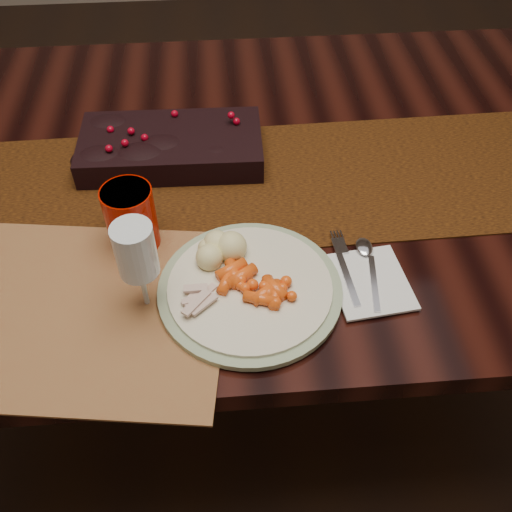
{
  "coord_description": "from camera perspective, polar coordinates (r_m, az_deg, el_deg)",
  "views": [
    {
      "loc": [
        -0.04,
        -0.88,
        1.44
      ],
      "look_at": [
        0.01,
        -0.29,
        0.8
      ],
      "focal_mm": 40.0,
      "sensor_mm": 36.0,
      "label": 1
    }
  ],
  "objects": [
    {
      "name": "centerpiece",
      "position": [
        1.12,
        -8.5,
        11.12
      ],
      "size": [
        0.35,
        0.18,
        0.07
      ],
      "primitive_type": null,
      "rotation": [
        0.0,
        0.0,
        -0.02
      ],
      "color": "black",
      "rests_on": "table_runner"
    },
    {
      "name": "baby_carrots",
      "position": [
        0.86,
        -1.29,
        -2.88
      ],
      "size": [
        0.12,
        0.1,
        0.02
      ],
      "primitive_type": null,
      "rotation": [
        0.0,
        0.0,
        0.04
      ],
      "color": "#EA5012",
      "rests_on": "dinner_plate"
    },
    {
      "name": "floor",
      "position": [
        1.69,
        -1.02,
        -11.11
      ],
      "size": [
        5.0,
        5.0,
        0.0
      ],
      "primitive_type": "plane",
      "color": "black",
      "rests_on": "ground"
    },
    {
      "name": "red_cup",
      "position": [
        0.94,
        -12.4,
        3.75
      ],
      "size": [
        0.1,
        0.1,
        0.11
      ],
      "primitive_type": "cylinder",
      "rotation": [
        0.0,
        0.0,
        -0.33
      ],
      "color": "#A40C00",
      "rests_on": "placemat_main"
    },
    {
      "name": "napkin",
      "position": [
        0.91,
        11.3,
        -2.52
      ],
      "size": [
        0.13,
        0.15,
        0.0
      ],
      "primitive_type": "cube",
      "rotation": [
        0.0,
        0.0,
        0.11
      ],
      "color": "silver",
      "rests_on": "placemat_main"
    },
    {
      "name": "dinner_plate",
      "position": [
        0.88,
        -0.61,
        -3.29
      ],
      "size": [
        0.33,
        0.33,
        0.02
      ],
      "primitive_type": "cylinder",
      "rotation": [
        0.0,
        0.0,
        0.18
      ],
      "color": "beige",
      "rests_on": "placemat_main"
    },
    {
      "name": "fork",
      "position": [
        0.91,
        8.96,
        -1.38
      ],
      "size": [
        0.03,
        0.14,
        0.0
      ],
      "primitive_type": null,
      "rotation": [
        0.0,
        0.0,
        0.08
      ],
      "color": "white",
      "rests_on": "napkin"
    },
    {
      "name": "table_runner",
      "position": [
        1.07,
        1.37,
        7.42
      ],
      "size": [
        1.72,
        0.39,
        0.0
      ],
      "primitive_type": "cube",
      "rotation": [
        0.0,
        0.0,
        0.02
      ],
      "color": "#351803",
      "rests_on": "dining_table"
    },
    {
      "name": "wine_glass",
      "position": [
        0.83,
        -11.56,
        -1.29
      ],
      "size": [
        0.08,
        0.08,
        0.16
      ],
      "primitive_type": null,
      "rotation": [
        0.0,
        0.0,
        -0.37
      ],
      "color": "silver",
      "rests_on": "dining_table"
    },
    {
      "name": "placemat_main",
      "position": [
        0.91,
        -18.25,
        -5.09
      ],
      "size": [
        0.52,
        0.41,
        0.0
      ],
      "primitive_type": "cube",
      "rotation": [
        0.0,
        0.0,
        -0.14
      ],
      "color": "brown",
      "rests_on": "dining_table"
    },
    {
      "name": "spoon",
      "position": [
        0.92,
        11.41,
        -1.52
      ],
      "size": [
        0.05,
        0.14,
        0.0
      ],
      "primitive_type": null,
      "rotation": [
        0.0,
        0.0,
        -0.13
      ],
      "color": "#BCBCC1",
      "rests_on": "napkin"
    },
    {
      "name": "turkey_shreds",
      "position": [
        0.85,
        -5.73,
        -4.09
      ],
      "size": [
        0.08,
        0.07,
        0.02
      ],
      "primitive_type": null,
      "rotation": [
        0.0,
        0.0,
        0.2
      ],
      "color": "beige",
      "rests_on": "dinner_plate"
    },
    {
      "name": "mashed_potatoes",
      "position": [
        0.9,
        -3.36,
        0.94
      ],
      "size": [
        0.1,
        0.09,
        0.05
      ],
      "primitive_type": null,
      "rotation": [
        0.0,
        0.0,
        0.26
      ],
      "color": "#E4D285",
      "rests_on": "dinner_plate"
    },
    {
      "name": "dining_table",
      "position": [
        1.38,
        -1.23,
        -2.99
      ],
      "size": [
        1.8,
        1.0,
        0.75
      ],
      "primitive_type": "cube",
      "color": "black",
      "rests_on": "floor"
    }
  ]
}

